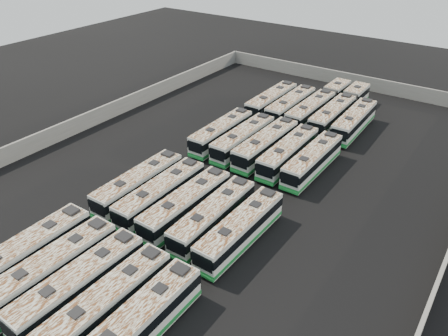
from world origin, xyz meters
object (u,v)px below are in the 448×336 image
Objects in this scene: bus_midfront_center at (186,205)px; bus_midback_left at (243,139)px; bus_back_left at (291,106)px; bus_midback_far_right at (312,160)px; bus_front_right at (107,304)px; bus_back_right at (341,109)px; bus_front_far_right at (137,325)px; bus_midfront_far_left at (139,184)px; bus_midfront_right at (213,216)px; bus_back_center at (320,104)px; bus_midback_center at (266,145)px; bus_midback_far_left at (222,132)px; bus_front_left at (53,269)px; bus_midback_right at (288,153)px; bus_back_far_left at (271,101)px; bus_midfront_far_right at (240,230)px; bus_back_far_right at (354,121)px; bus_front_center at (79,285)px; bus_front_far_left at (27,254)px; bus_midfront_left at (161,194)px.

bus_midback_left is (-2.99, 14.40, -0.02)m from bus_midfront_center.
bus_midback_far_right is at bearing -54.19° from bus_back_left.
bus_back_right is at bearing 90.39° from bus_front_right.
bus_front_far_right is 1.02× the size of bus_midback_far_right.
bus_front_right is 15.33m from bus_midfront_far_left.
bus_midback_left reaches higher than bus_midfront_right.
bus_midback_far_right reaches higher than bus_midfront_right.
bus_midfront_center is 29.63m from bus_back_center.
bus_midback_center is at bearing 66.52° from bus_midfront_far_left.
bus_back_left is at bearing 126.82° from bus_midback_far_right.
bus_back_center reaches higher than bus_midback_far_left.
bus_front_left reaches higher than bus_midback_far_right.
bus_front_left is at bearing 178.86° from bus_front_far_right.
bus_midback_right is (6.05, 26.72, -0.02)m from bus_front_left.
bus_midback_far_left is 0.97× the size of bus_back_far_left.
bus_back_left reaches higher than bus_midback_right.
bus_midfront_far_right is 0.97× the size of bus_back_far_right.
bus_front_center reaches higher than bus_midfront_center.
bus_front_far_left is at bearing -133.99° from bus_midfront_far_right.
bus_midfront_far_left is 1.00× the size of bus_midback_right.
bus_front_right is (3.02, -0.06, -0.02)m from bus_front_center.
bus_back_center is at bearing 25.88° from bus_back_far_left.
bus_midfront_far_left is at bearing -97.11° from bus_back_left.
bus_front_left is 27.06m from bus_midback_center.
bus_midback_right is at bearing 77.78° from bus_front_left.
bus_midback_right is 1.01× the size of bus_midback_far_right.
bus_front_left reaches higher than bus_midfront_far_right.
bus_midback_right is at bearing 102.44° from bus_midfront_far_right.
bus_back_far_right reaches higher than bus_midfront_left.
bus_midback_left reaches higher than bus_midback_far_left.
bus_front_center is 0.65× the size of bus_back_center.
bus_midfront_left is 14.41m from bus_midback_left.
bus_front_right is 12.54m from bus_midfront_far_right.
bus_back_center is at bearing 90.91° from bus_front_center.
bus_back_left is at bearing 97.11° from bus_midfront_center.
bus_front_right reaches higher than bus_midfront_far_right.
bus_midfront_right is (-2.94, 12.48, -0.04)m from bus_front_far_right.
bus_midfront_left is 1.02× the size of bus_midback_far_right.
bus_front_right is at bearing -96.05° from bus_midback_far_right.
bus_midfront_left is at bearing -101.28° from bus_midback_center.
bus_midfront_far_left is at bearing -90.41° from bus_midback_far_left.
bus_front_right is 26.81m from bus_midback_far_right.
bus_midfront_left is at bearing -78.62° from bus_midback_far_left.
bus_back_right is (-0.07, 29.73, 0.03)m from bus_midfront_right.
bus_midfront_left is 0.99× the size of bus_back_far_left.
bus_front_center is 1.00× the size of bus_back_far_left.
bus_back_far_left reaches higher than bus_midfront_right.
bus_front_far_right is at bearing -77.99° from bus_midfront_right.
bus_back_right is (3.03, 0.17, -0.00)m from bus_back_center.
bus_midfront_right is 14.60m from bus_midback_far_right.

